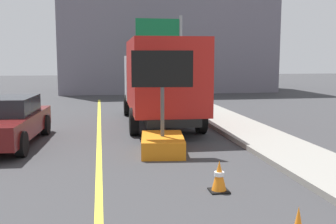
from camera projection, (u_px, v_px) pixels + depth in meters
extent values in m
cube|color=yellow|center=(99.00, 208.00, 6.77)|extent=(0.14, 36.00, 0.01)
cube|color=orange|center=(162.00, 144.00, 10.75)|extent=(1.31, 1.92, 0.45)
cylinder|color=#4C4C4C|center=(162.00, 112.00, 10.63)|extent=(0.10, 0.10, 1.30)
cube|color=black|center=(162.00, 69.00, 10.48)|extent=(1.60, 0.27, 0.95)
sphere|color=yellow|center=(183.00, 69.00, 10.56)|extent=(0.09, 0.09, 0.09)
sphere|color=yellow|center=(172.00, 69.00, 10.54)|extent=(0.09, 0.09, 0.09)
sphere|color=yellow|center=(160.00, 69.00, 10.53)|extent=(0.09, 0.09, 0.09)
sphere|color=yellow|center=(149.00, 69.00, 10.52)|extent=(0.09, 0.09, 0.09)
sphere|color=yellow|center=(142.00, 62.00, 10.49)|extent=(0.09, 0.09, 0.09)
sphere|color=yellow|center=(142.00, 76.00, 10.53)|extent=(0.09, 0.09, 0.09)
cube|color=black|center=(159.00, 109.00, 15.50)|extent=(1.79, 7.36, 0.25)
cube|color=silver|center=(152.00, 77.00, 17.94)|extent=(2.39, 2.10, 1.90)
cube|color=red|center=(163.00, 75.00, 14.22)|extent=(2.45, 5.03, 2.43)
cylinder|color=black|center=(127.00, 105.00, 17.80)|extent=(0.30, 0.91, 0.90)
cylinder|color=black|center=(177.00, 104.00, 18.12)|extent=(0.30, 0.91, 0.90)
cylinder|color=black|center=(134.00, 121.00, 13.20)|extent=(0.30, 0.91, 0.90)
cylinder|color=black|center=(201.00, 120.00, 13.53)|extent=(0.30, 0.91, 0.90)
cube|color=#591414|center=(4.00, 125.00, 11.65)|extent=(2.13, 4.67, 0.60)
cube|color=black|center=(5.00, 105.00, 11.80)|extent=(1.73, 2.16, 0.50)
cylinder|color=black|center=(21.00, 144.00, 10.28)|extent=(0.27, 0.67, 0.66)
cylinder|color=black|center=(45.00, 125.00, 13.25)|extent=(0.27, 0.67, 0.66)
cylinder|color=gray|center=(181.00, 58.00, 24.24)|extent=(0.18, 0.18, 5.00)
cube|color=#0F6033|center=(158.00, 30.00, 23.76)|extent=(2.60, 0.12, 1.30)
cube|color=white|center=(157.00, 30.00, 23.79)|extent=(1.82, 0.05, 0.18)
cube|color=slate|center=(165.00, 21.00, 31.11)|extent=(15.64, 7.24, 10.72)
cube|color=black|center=(219.00, 191.00, 7.65)|extent=(0.36, 0.36, 0.03)
cone|color=orange|center=(219.00, 175.00, 7.61)|extent=(0.28, 0.28, 0.57)
cylinder|color=white|center=(219.00, 174.00, 7.60)|extent=(0.19, 0.19, 0.08)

